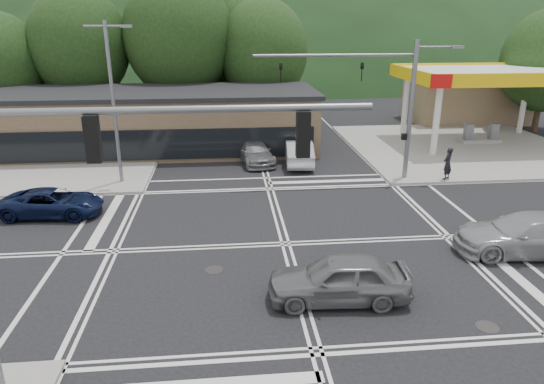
{
  "coord_description": "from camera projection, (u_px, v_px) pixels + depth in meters",
  "views": [
    {
      "loc": [
        -2.4,
        -18.54,
        8.97
      ],
      "look_at": [
        -0.32,
        2.71,
        1.4
      ],
      "focal_mm": 32.0,
      "sensor_mm": 36.0,
      "label": 1
    }
  ],
  "objects": [
    {
      "name": "car_grey_center",
      "position": [
        339.0,
        278.0,
        16.24
      ],
      "size": [
        4.88,
        2.21,
        1.62
      ],
      "primitive_type": "imported",
      "rotation": [
        0.0,
        0.0,
        -1.63
      ],
      "color": "slate",
      "rests_on": "ground"
    },
    {
      "name": "tree_n_c",
      "position": [
        263.0,
        52.0,
        41.05
      ],
      "size": [
        7.6,
        7.6,
        10.87
      ],
      "color": "#382619",
      "rests_on": "ground"
    },
    {
      "name": "tree_n_b",
      "position": [
        178.0,
        36.0,
        39.97
      ],
      "size": [
        9.0,
        9.0,
        12.98
      ],
      "color": "#382619",
      "rests_on": "ground"
    },
    {
      "name": "car_northbound",
      "position": [
        255.0,
        152.0,
        32.26
      ],
      "size": [
        2.76,
        5.13,
        1.41
      ],
      "primitive_type": "imported",
      "rotation": [
        0.0,
        0.0,
        0.17
      ],
      "color": "slate",
      "rests_on": "ground"
    },
    {
      "name": "car_blue_west",
      "position": [
        52.0,
        203.0,
        23.41
      ],
      "size": [
        4.9,
        2.53,
        1.32
      ],
      "primitive_type": "imported",
      "rotation": [
        0.0,
        0.0,
        1.5
      ],
      "color": "black",
      "rests_on": "ground"
    },
    {
      "name": "tree_n_a",
      "position": [
        80.0,
        44.0,
        39.45
      ],
      "size": [
        8.0,
        8.0,
        11.75
      ],
      "color": "#382619",
      "rests_on": "ground"
    },
    {
      "name": "pedestrian",
      "position": [
        448.0,
        164.0,
        28.25
      ],
      "size": [
        0.83,
        0.79,
        1.9
      ],
      "primitive_type": "imported",
      "rotation": [
        0.0,
        0.0,
        3.8
      ],
      "color": "black",
      "rests_on": "sidewalk_ne"
    },
    {
      "name": "ground",
      "position": [
        286.0,
        244.0,
        20.61
      ],
      "size": [
        120.0,
        120.0,
        0.0
      ],
      "primitive_type": "plane",
      "color": "black",
      "rests_on": "ground"
    },
    {
      "name": "sidewalk_nw",
      "position": [
        42.0,
        158.0,
        33.28
      ],
      "size": [
        16.0,
        16.0,
        0.15
      ],
      "primitive_type": "cube",
      "color": "gray",
      "rests_on": "ground"
    },
    {
      "name": "car_queue_b",
      "position": [
        269.0,
        133.0,
        37.58
      ],
      "size": [
        1.96,
        4.43,
        1.48
      ],
      "primitive_type": "imported",
      "rotation": [
        0.0,
        0.0,
        3.19
      ],
      "color": "silver",
      "rests_on": "ground"
    },
    {
      "name": "car_silver_east",
      "position": [
        527.0,
        234.0,
        19.55
      ],
      "size": [
        5.94,
        3.0,
        1.65
      ],
      "primitive_type": "imported",
      "rotation": [
        0.0,
        0.0,
        -1.69
      ],
      "color": "#989B9F",
      "rests_on": "ground"
    },
    {
      "name": "hill_north",
      "position": [
        234.0,
        64.0,
        105.03
      ],
      "size": [
        252.0,
        126.0,
        140.0
      ],
      "primitive_type": "ellipsoid",
      "color": "black",
      "rests_on": "ground"
    },
    {
      "name": "signal_mast_sw",
      "position": [
        45.0,
        207.0,
        10.62
      ],
      "size": [
        9.14,
        0.28,
        8.0
      ],
      "color": "slate",
      "rests_on": "ground"
    },
    {
      "name": "signal_mast_ne",
      "position": [
        391.0,
        94.0,
        27.25
      ],
      "size": [
        11.65,
        0.3,
        8.0
      ],
      "color": "slate",
      "rests_on": "ground"
    },
    {
      "name": "streetlight_nw",
      "position": [
        114.0,
        96.0,
        26.59
      ],
      "size": [
        2.5,
        0.25,
        9.0
      ],
      "color": "slate",
      "rests_on": "ground"
    },
    {
      "name": "gas_station_canopy",
      "position": [
        489.0,
        77.0,
        35.5
      ],
      "size": [
        12.32,
        8.34,
        5.75
      ],
      "color": "silver",
      "rests_on": "ground"
    },
    {
      "name": "commercial_row",
      "position": [
        148.0,
        122.0,
        35.16
      ],
      "size": [
        24.0,
        8.0,
        4.0
      ],
      "primitive_type": "cube",
      "color": "brown",
      "rests_on": "ground"
    },
    {
      "name": "tree_n_e",
      "position": [
        227.0,
        42.0,
        44.31
      ],
      "size": [
        8.4,
        8.4,
        11.98
      ],
      "color": "#382619",
      "rests_on": "ground"
    },
    {
      "name": "convenience_store",
      "position": [
        465.0,
        101.0,
        45.27
      ],
      "size": [
        10.0,
        6.0,
        3.8
      ],
      "primitive_type": "cube",
      "color": "#846B4F",
      "rests_on": "ground"
    },
    {
      "name": "tree_n_d",
      "position": [
        0.0,
        62.0,
        38.39
      ],
      "size": [
        6.8,
        6.8,
        9.76
      ],
      "color": "#382619",
      "rests_on": "ground"
    },
    {
      "name": "car_queue_a",
      "position": [
        299.0,
        152.0,
        31.83
      ],
      "size": [
        2.09,
        5.02,
        1.62
      ],
      "primitive_type": "imported",
      "rotation": [
        0.0,
        0.0,
        3.06
      ],
      "color": "#B8BAC0",
      "rests_on": "ground"
    },
    {
      "name": "sidewalk_ne",
      "position": [
        460.0,
        147.0,
        36.04
      ],
      "size": [
        16.0,
        16.0,
        0.15
      ],
      "primitive_type": "cube",
      "color": "gray",
      "rests_on": "ground"
    }
  ]
}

